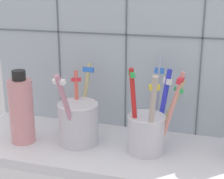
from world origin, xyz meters
TOP-DOWN VIEW (x-y plane):
  - counter_slab at (0.00, 0.00)cm, footprint 64.00×22.00cm
  - tile_wall_back at (-0.00, 12.00)cm, footprint 64.00×2.20cm
  - toothbrush_cup_left at (-7.16, 0.45)cm, footprint 8.39×15.75cm
  - toothbrush_cup_right at (7.46, 0.62)cm, footprint 10.63×14.43cm
  - soap_bottle at (-18.49, -2.85)cm, footprint 5.00×5.00cm

SIDE VIEW (x-z plane):
  - counter_slab at x=0.00cm, z-range 0.00..2.00cm
  - toothbrush_cup_left at x=-7.16cm, z-range -1.50..14.94cm
  - toothbrush_cup_right at x=7.46cm, z-range -1.95..15.73cm
  - soap_bottle at x=-18.49cm, z-range 1.33..16.68cm
  - tile_wall_back at x=0.00cm, z-range 0.00..45.00cm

